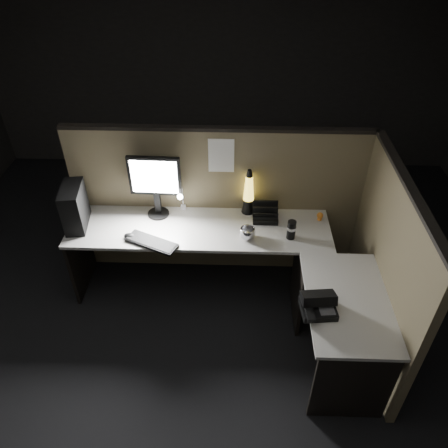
{
  "coord_description": "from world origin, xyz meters",
  "views": [
    {
      "loc": [
        0.17,
        -2.38,
        3.12
      ],
      "look_at": [
        0.08,
        0.35,
        0.97
      ],
      "focal_mm": 35.0,
      "sensor_mm": 36.0,
      "label": 1
    }
  ],
  "objects_px": {
    "keyboard": "(152,243)",
    "lava_lamp": "(249,195)",
    "pc_tower": "(74,207)",
    "monitor": "(155,181)",
    "desk_phone": "(318,304)"
  },
  "relations": [
    {
      "from": "monitor",
      "to": "lava_lamp",
      "type": "xyz_separation_m",
      "value": [
        0.82,
        0.06,
        -0.17
      ]
    },
    {
      "from": "keyboard",
      "to": "desk_phone",
      "type": "bearing_deg",
      "value": -3.11
    },
    {
      "from": "pc_tower",
      "to": "lava_lamp",
      "type": "height_order",
      "value": "lava_lamp"
    },
    {
      "from": "pc_tower",
      "to": "monitor",
      "type": "height_order",
      "value": "monitor"
    },
    {
      "from": "keyboard",
      "to": "desk_phone",
      "type": "xyz_separation_m",
      "value": [
        1.29,
        -0.67,
        0.04
      ]
    },
    {
      "from": "monitor",
      "to": "desk_phone",
      "type": "xyz_separation_m",
      "value": [
        1.29,
        -1.1,
        -0.3
      ]
    },
    {
      "from": "pc_tower",
      "to": "monitor",
      "type": "distance_m",
      "value": 0.73
    },
    {
      "from": "desk_phone",
      "to": "keyboard",
      "type": "bearing_deg",
      "value": 146.59
    },
    {
      "from": "keyboard",
      "to": "lava_lamp",
      "type": "height_order",
      "value": "lava_lamp"
    },
    {
      "from": "monitor",
      "to": "keyboard",
      "type": "relative_size",
      "value": 1.3
    },
    {
      "from": "monitor",
      "to": "desk_phone",
      "type": "bearing_deg",
      "value": -38.33
    },
    {
      "from": "monitor",
      "to": "pc_tower",
      "type": "bearing_deg",
      "value": -162.89
    },
    {
      "from": "pc_tower",
      "to": "lava_lamp",
      "type": "distance_m",
      "value": 1.52
    },
    {
      "from": "keyboard",
      "to": "lava_lamp",
      "type": "distance_m",
      "value": 0.96
    },
    {
      "from": "pc_tower",
      "to": "desk_phone",
      "type": "distance_m",
      "value": 2.18
    }
  ]
}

